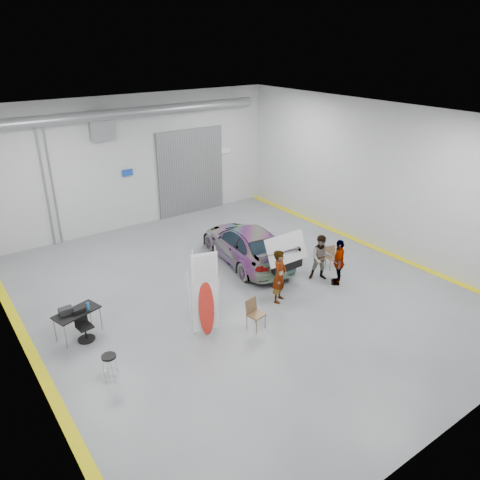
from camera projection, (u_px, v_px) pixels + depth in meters
ground at (238, 291)px, 16.58m from camera, size 16.00×16.00×0.00m
room_shell at (207, 164)px, 16.71m from camera, size 14.02×16.18×6.01m
sedan_car at (246, 244)px, 18.49m from camera, size 2.77×5.29×1.46m
person_a at (280, 276)px, 15.59m from camera, size 0.82×0.74×1.88m
person_b at (321, 258)px, 17.04m from camera, size 1.07×1.03×1.74m
person_c at (339, 262)px, 16.73m from camera, size 1.01×0.99×1.73m
surfboard_display at (208, 300)px, 13.80m from camera, size 0.78×0.37×2.84m
folding_chair_near at (256, 320)px, 14.33m from camera, size 0.54×0.56×0.97m
folding_chair_far at (332, 262)px, 18.09m from camera, size 0.50×0.52×0.86m
shop_stool at (110, 368)px, 12.12m from camera, size 0.40×0.40×0.79m
work_table at (74, 312)px, 13.75m from camera, size 1.45×1.00×1.08m
office_chair at (84, 327)px, 13.77m from camera, size 0.51×0.51×0.95m
trunk_lid at (285, 246)px, 16.50m from camera, size 1.71×1.04×0.04m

